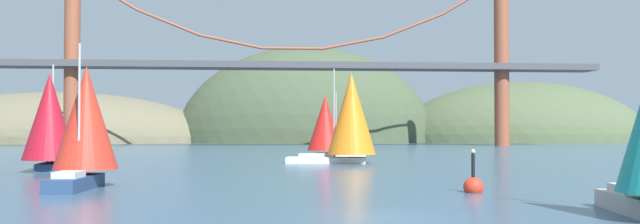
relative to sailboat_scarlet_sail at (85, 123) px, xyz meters
name	(u,v)px	position (x,y,z in m)	size (l,w,h in m)	color
ground_plane	(385,218)	(15.72, -14.67, -3.89)	(360.00, 360.00, 0.00)	#385670
headland_right	(521,141)	(75.72, 120.33, -3.89)	(64.84, 44.00, 30.44)	#4C5B3D
headland_left	(58,142)	(-39.28, 120.33, -3.89)	(78.03, 44.00, 24.14)	#6B664C
headland_center	(306,142)	(20.72, 120.33, -3.89)	(63.85, 44.00, 47.33)	#425138
suspension_bridge	(293,63)	(15.72, 80.33, 11.67)	(116.23, 6.00, 32.31)	brown
sailboat_scarlet_sail	(85,123)	(0.00, 0.00, 0.00)	(3.96, 6.93, 8.58)	navy
sailboat_red_spinnaker	(326,125)	(18.01, 36.37, 0.04)	(7.10, 4.53, 7.84)	white
sailboat_orange_sail	(350,116)	(19.27, 24.02, 0.83)	(9.44, 5.66, 9.49)	white
sailboat_crimson_sail	(50,120)	(-6.62, 13.90, 0.33)	(4.68, 7.82, 8.85)	navy
channel_buoy	(473,186)	(22.43, -5.19, -3.52)	(1.10, 1.10, 2.64)	red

